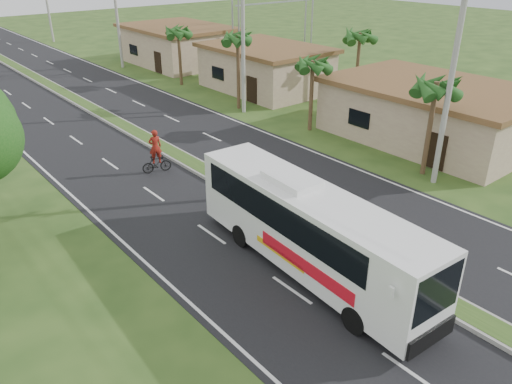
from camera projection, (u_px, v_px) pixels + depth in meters
ground at (356, 256)px, 19.79m from camera, size 180.00×180.00×0.00m
road_asphalt at (127, 129)px, 33.64m from camera, size 14.00×160.00×0.02m
median_strip at (127, 127)px, 33.60m from camera, size 1.20×160.00×0.18m
lane_edge_left at (24, 152)px, 29.82m from camera, size 0.12×160.00×0.01m
lane_edge_right at (209, 110)px, 37.47m from camera, size 0.12×160.00×0.01m
shop_near at (431, 112)px, 31.15m from camera, size 8.60×12.60×3.52m
shop_mid at (265, 68)px, 42.20m from camera, size 7.60×10.60×3.67m
shop_far at (178, 45)px, 51.87m from camera, size 8.60×11.60×3.82m
palm_verge_a at (436, 87)px, 24.91m from camera, size 2.40×2.40×5.45m
palm_verge_b at (313, 64)px, 31.54m from camera, size 2.40×2.40×5.05m
palm_verge_c at (238, 39)px, 35.71m from camera, size 2.40×2.40×5.85m
palm_verge_d at (178, 32)px, 42.49m from camera, size 2.40×2.40×5.25m
palm_behind_shop at (360, 36)px, 37.99m from camera, size 2.40×2.40×5.65m
utility_pole_a at (452, 73)px, 23.52m from camera, size 1.60×0.28×11.00m
utility_pole_b at (243, 24)px, 34.33m from camera, size 3.20×0.28×12.00m
utility_pole_c at (116, 9)px, 48.46m from camera, size 1.60×0.28×11.00m
coach_bus_main at (308, 225)px, 18.11m from camera, size 2.93×10.98×3.51m
motorcyclist at (156, 156)px, 26.73m from camera, size 1.65×0.86×2.43m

